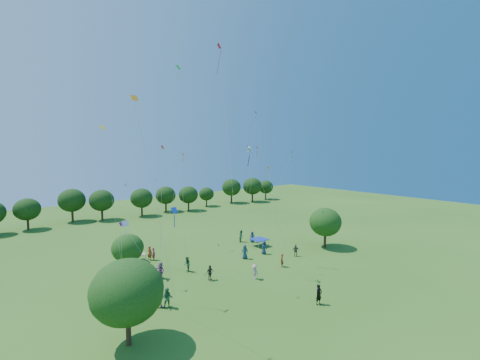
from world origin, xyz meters
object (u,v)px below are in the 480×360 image
Objects in this scene: pirate_kite at (250,152)px; red_high_kite at (223,91)px; tent_blue at (259,239)px; man_in_black at (319,295)px; near_tree_north at (128,248)px; near_tree_west at (127,292)px; tent_red_stripe at (135,254)px; near_tree_east at (325,222)px.

red_high_kite is (-0.08, 5.07, 7.27)m from pirate_kite.
tent_blue is 0.16× the size of pirate_kite.
red_high_kite reaches higher than man_in_black.
near_tree_north is at bearing 177.54° from tent_blue.
pirate_kite reaches higher than tent_blue.
near_tree_west is at bearing -109.06° from near_tree_north.
near_tree_north is 21.44m from red_high_kite.
near_tree_north is 19.41m from tent_blue.
pirate_kite is at bearing -55.39° from tent_red_stripe.
man_in_black is at bearing -57.48° from near_tree_north.
tent_red_stripe is 23.29m from red_high_kite.
tent_blue is 1.16× the size of man_in_black.
red_high_kite is (-15.74, 3.64, 17.58)m from near_tree_east.
pirate_kite is at bearing -89.09° from red_high_kite.
man_in_black is 0.07× the size of red_high_kite.
near_tree_west is at bearing -163.48° from pirate_kite.
pirate_kite is at bearing -174.78° from near_tree_east.
tent_red_stripe is at bearing 164.45° from tent_blue.
near_tree_east is at bearing 5.22° from pirate_kite.
near_tree_north reaches higher than tent_blue.
man_in_black is (-7.85, -17.08, -0.09)m from tent_blue.
tent_red_stripe is at bearing 124.61° from pirate_kite.
near_tree_north is 17.67m from pirate_kite.
near_tree_east is 26.90m from tent_red_stripe.
red_high_kite reaches higher than tent_red_stripe.
near_tree_west is at bearing -147.89° from red_high_kite.
near_tree_east is at bearing -41.26° from tent_blue.
tent_blue is at bearing 18.01° from red_high_kite.
near_tree_west is at bearing 168.17° from man_in_black.
red_high_kite reaches higher than near_tree_north.
tent_red_stripe is 20.07m from pirate_kite.
red_high_kite reaches higher than pirate_kite.
near_tree_east is 18.75m from man_in_black.
tent_red_stripe is (2.22, 3.91, -2.14)m from near_tree_north.
man_in_black is (15.99, -4.68, -3.11)m from near_tree_west.
near_tree_west is 18.69m from tent_red_stripe.
near_tree_west reaches higher than near_tree_north.
man_in_black is 16.08m from pirate_kite.
near_tree_north is 2.53× the size of man_in_black.
near_tree_north is (4.57, 13.23, -0.87)m from near_tree_west.
pirate_kite is at bearing 16.52° from near_tree_west.
red_high_kite is at bearing -41.11° from tent_red_stripe.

